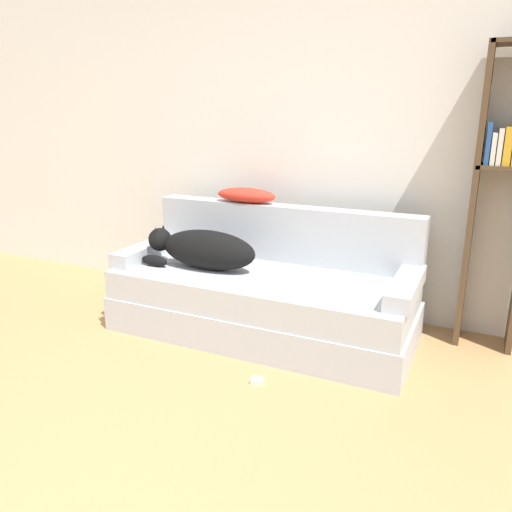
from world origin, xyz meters
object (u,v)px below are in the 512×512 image
at_px(laptop, 286,278).
at_px(power_adapter, 257,381).
at_px(dog, 202,249).
at_px(bookshelf, 503,186).
at_px(couch, 262,304).
at_px(throw_pillow, 246,195).

distance_m(laptop, power_adapter, 0.73).
relative_size(dog, bookshelf, 0.45).
bearing_deg(power_adapter, bookshelf, 44.27).
distance_m(couch, throw_pillow, 0.83).
bearing_deg(laptop, throw_pillow, 126.49).
distance_m(laptop, bookshelf, 1.45).
bearing_deg(bookshelf, dog, -163.46).
xyz_separation_m(couch, throw_pillow, (-0.30, 0.36, 0.68)).
height_order(couch, power_adapter, couch).
xyz_separation_m(couch, bookshelf, (1.40, 0.48, 0.84)).
xyz_separation_m(laptop, power_adapter, (0.07, -0.59, -0.43)).
bearing_deg(laptop, couch, 154.48).
height_order(throw_pillow, bookshelf, bookshelf).
bearing_deg(dog, laptop, 2.08).
distance_m(throw_pillow, bookshelf, 1.70).
bearing_deg(laptop, power_adapter, -97.35).
relative_size(laptop, power_adapter, 5.81).
distance_m(dog, laptop, 0.63).
height_order(couch, throw_pillow, throw_pillow).
relative_size(couch, laptop, 5.89).
distance_m(laptop, throw_pillow, 0.78).
bearing_deg(couch, bookshelf, 18.98).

